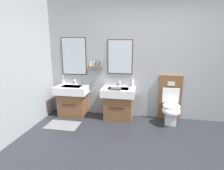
{
  "coord_description": "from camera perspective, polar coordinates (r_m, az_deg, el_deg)",
  "views": [
    {
      "loc": [
        -0.08,
        -2.32,
        1.73
      ],
      "look_at": [
        -0.76,
        1.37,
        0.82
      ],
      "focal_mm": 29.55,
      "sensor_mm": 36.0,
      "label": 1
    }
  ],
  "objects": [
    {
      "name": "toothbrush_cup",
      "position": [
        4.6,
        -14.8,
        1.1
      ],
      "size": [
        0.07,
        0.07,
        0.21
      ],
      "color": "silver",
      "rests_on": "vanity_sink_left"
    },
    {
      "name": "vanity_sink_right",
      "position": [
        4.16,
        1.97,
        -5.29
      ],
      "size": [
        0.74,
        0.49,
        0.71
      ],
      "color": "brown",
      "rests_on": "ground"
    },
    {
      "name": "vanity_sink_left",
      "position": [
        4.44,
        -12.03,
        -4.36
      ],
      "size": [
        0.74,
        0.49,
        0.71
      ],
      "color": "brown",
      "rests_on": "ground"
    },
    {
      "name": "soap_dispenser",
      "position": [
        4.18,
        6.42,
        0.55
      ],
      "size": [
        0.06,
        0.06,
        0.19
      ],
      "color": "white",
      "rests_on": "vanity_sink_right"
    },
    {
      "name": "toilet",
      "position": [
        4.16,
        17.61,
        -5.99
      ],
      "size": [
        0.48,
        0.62,
        1.0
      ],
      "color": "brown",
      "rests_on": "ground"
    },
    {
      "name": "folded_hand_towel",
      "position": [
        3.92,
        1.12,
        -1.13
      ],
      "size": [
        0.22,
        0.16,
        0.04
      ],
      "primitive_type": "cube",
      "color": "#47474C",
      "rests_on": "vanity_sink_right"
    },
    {
      "name": "bath_mat",
      "position": [
        4.07,
        -14.99,
        -11.92
      ],
      "size": [
        0.68,
        0.44,
        0.01
      ],
      "primitive_type": "cube",
      "color": "slate",
      "rests_on": "ground"
    },
    {
      "name": "tap_on_left_sink",
      "position": [
        4.49,
        -11.41,
        1.14
      ],
      "size": [
        0.03,
        0.13,
        0.11
      ],
      "color": "silver",
      "rests_on": "vanity_sink_left"
    },
    {
      "name": "wall_back",
      "position": [
        4.18,
        11.31,
        7.61
      ],
      "size": [
        4.87,
        0.27,
        2.62
      ],
      "color": "#999EA3",
      "rests_on": "ground"
    },
    {
      "name": "tap_on_right_sink",
      "position": [
        4.22,
        2.38,
        0.59
      ],
      "size": [
        0.03,
        0.13,
        0.11
      ],
      "color": "silver",
      "rests_on": "vanity_sink_right"
    },
    {
      "name": "ground_plane",
      "position": [
        2.92,
        10.8,
        -24.11
      ],
      "size": [
        6.07,
        5.0,
        0.1
      ],
      "primitive_type": "cube",
      "color": "#23262B",
      "rests_on": "ground"
    }
  ]
}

